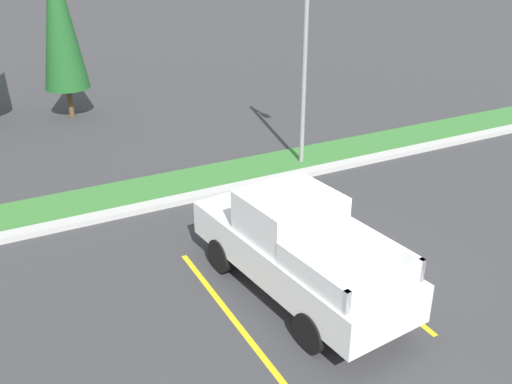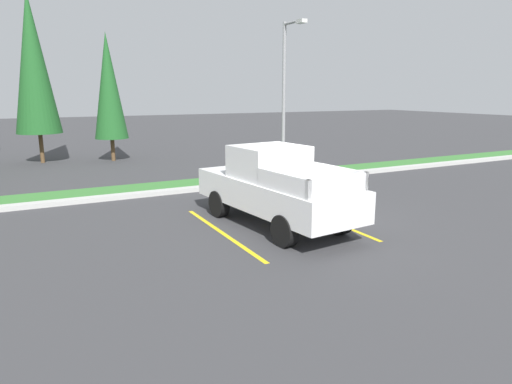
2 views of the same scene
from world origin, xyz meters
The scene contains 8 objects.
ground_plane centered at (0.00, 0.00, 0.00)m, with size 120.00×120.00×0.00m, color #38383A.
parking_line_near centered at (-2.47, -0.06, 0.00)m, with size 0.12×4.80×0.01m, color yellow.
parking_line_far centered at (0.63, -0.06, 0.00)m, with size 0.12×4.80×0.01m, color yellow.
curb_strip centered at (0.00, 5.00, 0.07)m, with size 56.00×0.40×0.15m, color #B2B2AD.
grass_median centered at (0.00, 6.10, 0.03)m, with size 56.00×1.80×0.06m, color #387533.
pickup_truck_main centered at (-0.93, 0.00, 1.04)m, with size 2.45×5.40×2.10m.
street_light centered at (2.84, 5.73, 3.63)m, with size 0.24×1.49×6.18m.
cypress_tree_center centered at (-2.58, 14.02, 3.77)m, with size 1.67×1.67×6.40m.
Camera 1 is at (-6.29, -8.55, 6.97)m, focal length 40.93 mm.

